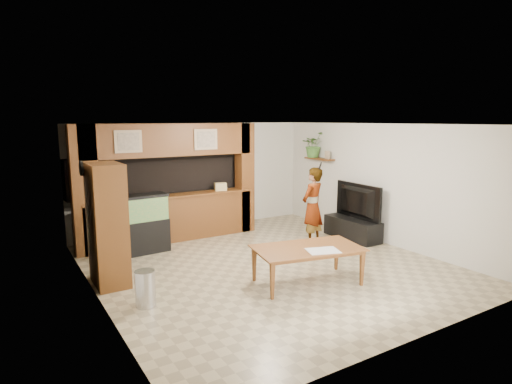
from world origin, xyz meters
TOP-DOWN VIEW (x-y plane):
  - floor at (0.00, 0.00)m, footprint 6.50×6.50m
  - ceiling at (0.00, 0.00)m, footprint 6.50×6.50m
  - wall_back at (0.00, 3.25)m, footprint 6.00×0.00m
  - wall_left at (-3.00, 0.00)m, footprint 0.00×6.50m
  - wall_right at (3.00, 0.00)m, footprint 0.00×6.50m
  - partition at (-0.95, 2.64)m, footprint 4.20×0.99m
  - wall_clock at (-2.97, 1.00)m, footprint 0.05×0.25m
  - wall_shelf at (2.85, 1.95)m, footprint 0.25×0.90m
  - pantry_cabinet at (-2.70, 0.60)m, footprint 0.50×0.82m
  - trash_can at (-2.47, -0.56)m, footprint 0.29×0.29m
  - aquarium at (-1.76, 1.95)m, footprint 1.08×0.41m
  - tv_stand at (2.65, 0.50)m, footprint 0.51×1.39m
  - television at (2.65, 0.50)m, footprint 0.24×1.39m
  - photo_frame at (2.85, 1.65)m, footprint 0.04×0.15m
  - potted_plant at (2.82, 2.17)m, footprint 0.71×0.66m
  - person at (1.56, 0.60)m, footprint 0.72×0.59m
  - microphone at (1.61, 0.44)m, footprint 0.04×0.10m
  - dining_table at (0.08, -1.12)m, footprint 1.91×1.31m
  - newspaper_a at (0.17, -1.37)m, footprint 0.59×0.51m
  - counter_box at (0.29, 2.45)m, footprint 0.30×0.24m

SIDE VIEW (x-z plane):
  - floor at x=0.00m, z-range 0.00..0.00m
  - tv_stand at x=2.65m, z-range 0.00..0.46m
  - trash_can at x=-2.47m, z-range 0.00..0.54m
  - dining_table at x=0.08m, z-range 0.00..0.62m
  - aquarium at x=-1.76m, z-range -0.01..1.19m
  - newspaper_a at x=0.17m, z-range 0.62..0.62m
  - person at x=1.56m, z-range 0.00..1.69m
  - television at x=2.65m, z-range 0.46..1.26m
  - pantry_cabinet at x=-2.70m, z-range 0.00..2.00m
  - counter_box at x=0.29m, z-range 1.04..1.22m
  - wall_back at x=0.00m, z-range -1.70..4.30m
  - wall_left at x=-3.00m, z-range -1.95..4.55m
  - wall_right at x=3.00m, z-range -1.95..4.55m
  - partition at x=-0.95m, z-range 0.01..2.61m
  - wall_shelf at x=2.85m, z-range 1.68..1.72m
  - microphone at x=1.61m, z-range 1.65..1.81m
  - photo_frame at x=2.85m, z-range 1.72..1.91m
  - wall_clock at x=-2.97m, z-range 1.77..2.02m
  - potted_plant at x=2.82m, z-range 1.72..2.37m
  - ceiling at x=0.00m, z-range 2.60..2.60m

